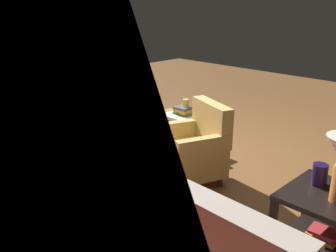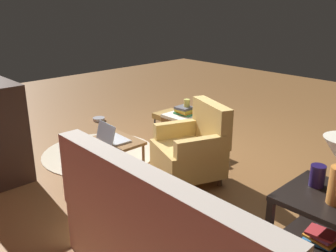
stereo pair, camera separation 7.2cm
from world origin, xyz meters
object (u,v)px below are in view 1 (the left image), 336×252
Objects in this scene: book_stack_shelf at (324,235)px; wicker_hamper at (183,131)px; small_vase at (320,174)px; couch at (188,250)px; armchair at (193,149)px; tv_remote at (182,111)px; ottoman at (170,116)px; book_stack_hamper at (183,111)px; pet_bowl_steel at (97,119)px; laptop_desk at (116,146)px; yellow_mug at (186,103)px; side_table at (327,217)px; laptop at (112,137)px.

book_stack_shelf is 2.48m from wicker_hamper.
small_vase reaches higher than book_stack_shelf.
couch is 3.99× the size of wicker_hamper.
tv_remote is (0.80, -0.67, 0.13)m from armchair.
ottoman is at bearing -34.04° from armchair.
small_vase is at bearing 160.65° from book_stack_hamper.
armchair is at bearing 170.61° from pet_bowl_steel.
laptop_desk and wicker_hamper have the same top height.
armchair reaches higher than small_vase.
wicker_hamper reaches higher than book_stack_shelf.
book_stack_shelf is 0.54× the size of wicker_hamper.
yellow_mug reaches higher than book_stack_shelf.
wicker_hamper is 4.80× the size of yellow_mug.
yellow_mug is at bearing -173.57° from pet_bowl_steel.
laptop_desk is 2.80× the size of pet_bowl_steel.
laptop_desk reaches higher than pet_bowl_steel.
couch reaches higher than wicker_hamper.
side_table is at bearing 159.54° from book_stack_hamper.
small_vase is 2.11m from laptop_desk.
book_stack_hamper reaches higher than book_stack_shelf.
small_vase is (-0.37, -1.11, 0.31)m from couch.
laptop_desk is (2.18, 0.36, 0.22)m from book_stack_shelf.
small_vase reaches higher than side_table.
wicker_hamper is 2.40× the size of pet_bowl_steel.
wicker_hamper is at bearing -20.65° from book_stack_shelf.
armchair is at bearing 140.29° from book_stack_hamper.
laptop_desk is 5.60× the size of yellow_mug.
armchair is 1.82× the size of wicker_hamper.
pet_bowl_steel is (4.01, -0.60, -0.61)m from small_vase.
laptop is at bearing 150.76° from pet_bowl_steel.
laptop reaches higher than wicker_hamper.
pet_bowl_steel is (1.97, -1.06, -0.40)m from laptop_desk.
pet_bowl_steel is at bearing -29.24° from laptop.
couch is at bearing 63.40° from side_table.
book_stack_hamper is (0.71, -0.59, 0.17)m from armchair.
pet_bowl_steel is at bearing -9.39° from armchair.
wicker_hamper is 0.39m from yellow_mug.
couch is 9.58× the size of pet_bowl_steel.
side_table is at bearing -169.62° from laptop.
tv_remote is at bearing -23.47° from yellow_mug.
armchair reaches higher than laptop.
laptop is at bearing 10.34° from book_stack_shelf.
laptop reaches higher than book_stack_shelf.
pet_bowl_steel is at bearing -9.60° from book_stack_shelf.
ottoman is at bearing -19.97° from small_vase.
book_stack_shelf reaches higher than pet_bowl_steel.
yellow_mug reaches higher than ottoman.
couch is at bearing 63.47° from book_stack_shelf.
yellow_mug is at bearing 152.94° from tv_remote.
tv_remote is at bearing -20.48° from small_vase.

